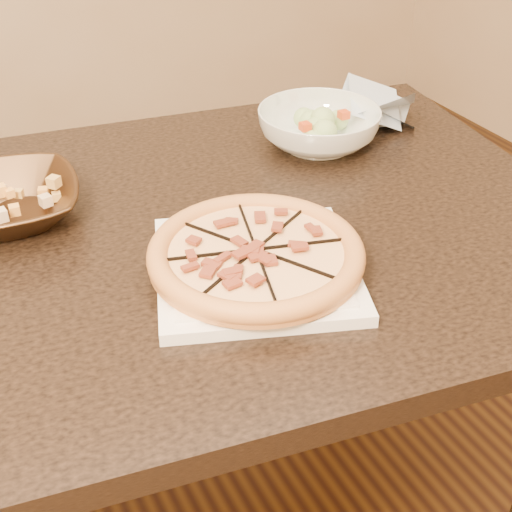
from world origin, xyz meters
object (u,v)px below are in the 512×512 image
(dining_table, at_px, (160,289))
(salad_bowl, at_px, (319,128))
(plate, at_px, (256,268))
(pizza, at_px, (256,254))
(bronze_bowl, at_px, (4,204))

(dining_table, relative_size, salad_bowl, 6.41)
(plate, distance_m, salad_bowl, 0.43)
(dining_table, xyz_separation_m, salad_bowl, (0.38, 0.15, 0.14))
(plate, xyz_separation_m, pizza, (-0.00, 0.00, 0.02))
(pizza, bearing_deg, dining_table, 118.46)
(bronze_bowl, bearing_deg, plate, -47.33)
(pizza, bearing_deg, plate, -76.57)
(pizza, height_order, bronze_bowl, bronze_bowl)
(dining_table, distance_m, plate, 0.22)
(dining_table, distance_m, salad_bowl, 0.43)
(plate, distance_m, pizza, 0.02)
(dining_table, relative_size, plate, 4.17)
(salad_bowl, bearing_deg, dining_table, -158.17)
(bronze_bowl, relative_size, salad_bowl, 1.03)
(plate, height_order, salad_bowl, salad_bowl)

